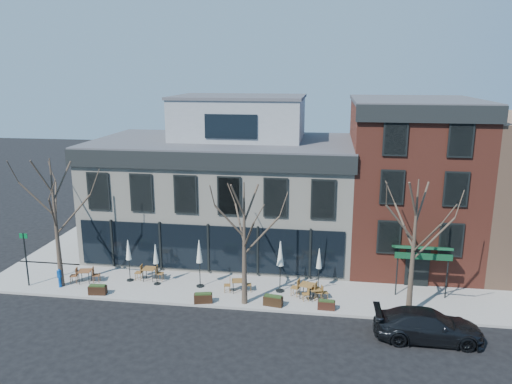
# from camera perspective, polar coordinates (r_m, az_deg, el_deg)

# --- Properties ---
(ground) EXTENTS (120.00, 120.00, 0.00)m
(ground) POSITION_cam_1_polar(r_m,az_deg,el_deg) (33.09, -5.35, -9.44)
(ground) COLOR black
(ground) RESTS_ON ground
(sidewalk_front) EXTENTS (33.50, 4.70, 0.15)m
(sidewalk_front) POSITION_cam_1_polar(r_m,az_deg,el_deg) (30.55, -0.28, -11.28)
(sidewalk_front) COLOR gray
(sidewalk_front) RESTS_ON ground
(sidewalk_side) EXTENTS (4.50, 12.00, 0.15)m
(sidewalk_side) POSITION_cam_1_polar(r_m,az_deg,el_deg) (42.16, -18.45, -4.83)
(sidewalk_side) COLOR gray
(sidewalk_side) RESTS_ON ground
(corner_building) EXTENTS (18.39, 10.39, 11.10)m
(corner_building) POSITION_cam_1_polar(r_m,az_deg,el_deg) (36.31, -3.52, 0.56)
(corner_building) COLOR beige
(corner_building) RESTS_ON ground
(red_brick_building) EXTENTS (8.20, 11.78, 11.18)m
(red_brick_building) POSITION_cam_1_polar(r_m,az_deg,el_deg) (35.70, 17.18, 1.23)
(red_brick_building) COLOR maroon
(red_brick_building) RESTS_ON ground
(tree_corner) EXTENTS (3.93, 3.98, 7.92)m
(tree_corner) POSITION_cam_1_polar(r_m,az_deg,el_deg) (31.97, -21.90, -3.15)
(tree_corner) COLOR #382B21
(tree_corner) RESTS_ON sidewalk_front
(tree_mid) EXTENTS (3.50, 3.55, 7.04)m
(tree_mid) POSITION_cam_1_polar(r_m,az_deg,el_deg) (27.57, -1.33, -5.76)
(tree_mid) COLOR #382B21
(tree_mid) RESTS_ON sidewalk_front
(tree_right) EXTENTS (3.72, 3.77, 7.48)m
(tree_right) POSITION_cam_1_polar(r_m,az_deg,el_deg) (27.52, 17.58, -5.97)
(tree_right) COLOR #382B21
(tree_right) RESTS_ON sidewalk_front
(sign_pole) EXTENTS (0.50, 0.10, 3.40)m
(sign_pole) POSITION_cam_1_polar(r_m,az_deg,el_deg) (33.43, -24.83, -6.65)
(sign_pole) COLOR black
(sign_pole) RESTS_ON sidewalk_front
(parked_sedan) EXTENTS (5.28, 2.18, 1.53)m
(parked_sedan) POSITION_cam_1_polar(r_m,az_deg,el_deg) (26.82, 19.06, -14.22)
(parked_sedan) COLOR black
(parked_sedan) RESTS_ON ground
(call_box) EXTENTS (0.24, 0.24, 1.19)m
(call_box) POSITION_cam_1_polar(r_m,az_deg,el_deg) (32.89, -21.55, -9.07)
(call_box) COLOR #0B4194
(call_box) RESTS_ON sidewalk_front
(cafe_set_0) EXTENTS (1.90, 0.88, 0.97)m
(cafe_set_0) POSITION_cam_1_polar(r_m,az_deg,el_deg) (33.08, -18.95, -8.95)
(cafe_set_0) COLOR brown
(cafe_set_0) RESTS_ON sidewalk_front
(cafe_set_1) EXTENTS (1.86, 0.77, 0.97)m
(cafe_set_1) POSITION_cam_1_polar(r_m,az_deg,el_deg) (32.37, -12.11, -8.99)
(cafe_set_1) COLOR brown
(cafe_set_1) RESTS_ON sidewalk_front
(cafe_set_3) EXTENTS (1.72, 0.79, 0.88)m
(cafe_set_3) POSITION_cam_1_polar(r_m,az_deg,el_deg) (30.16, -2.11, -10.52)
(cafe_set_3) COLOR brown
(cafe_set_3) RESTS_ON sidewalk_front
(cafe_set_4) EXTENTS (2.01, 1.00, 1.03)m
(cafe_set_4) POSITION_cam_1_polar(r_m,az_deg,el_deg) (29.51, 5.85, -11.00)
(cafe_set_4) COLOR brown
(cafe_set_4) RESTS_ON sidewalk_front
(cafe_set_5) EXTENTS (1.59, 0.88, 0.82)m
(cafe_set_5) POSITION_cam_1_polar(r_m,az_deg,el_deg) (29.37, 6.78, -11.38)
(cafe_set_5) COLOR brown
(cafe_set_5) RESTS_ON sidewalk_front
(umbrella_0) EXTENTS (0.43, 0.43, 2.69)m
(umbrella_0) POSITION_cam_1_polar(r_m,az_deg,el_deg) (32.06, -14.37, -6.67)
(umbrella_0) COLOR black
(umbrella_0) RESTS_ON sidewalk_front
(umbrella_1) EXTENTS (0.42, 0.42, 2.60)m
(umbrella_1) POSITION_cam_1_polar(r_m,az_deg,el_deg) (31.20, -11.39, -7.20)
(umbrella_1) COLOR black
(umbrella_1) RESTS_ON sidewalk_front
(umbrella_2) EXTENTS (0.48, 0.48, 3.00)m
(umbrella_2) POSITION_cam_1_polar(r_m,az_deg,el_deg) (30.37, -6.50, -7.04)
(umbrella_2) COLOR black
(umbrella_2) RESTS_ON sidewalk_front
(umbrella_3) EXTENTS (0.50, 0.50, 3.15)m
(umbrella_3) POSITION_cam_1_polar(r_m,az_deg,el_deg) (29.53, 2.80, -7.35)
(umbrella_3) COLOR black
(umbrella_3) RESTS_ON sidewalk_front
(umbrella_4) EXTENTS (0.42, 0.42, 2.62)m
(umbrella_4) POSITION_cam_1_polar(r_m,az_deg,el_deg) (30.11, 7.22, -7.79)
(umbrella_4) COLOR black
(umbrella_4) RESTS_ON sidewalk_front
(planter_0) EXTENTS (1.07, 0.51, 0.58)m
(planter_0) POSITION_cam_1_polar(r_m,az_deg,el_deg) (31.31, -17.64, -10.59)
(planter_0) COLOR black
(planter_0) RESTS_ON sidewalk_front
(planter_1) EXTENTS (1.10, 0.64, 0.58)m
(planter_1) POSITION_cam_1_polar(r_m,az_deg,el_deg) (29.06, -6.05, -11.95)
(planter_1) COLOR black
(planter_1) RESTS_ON sidewalk_front
(planter_2) EXTENTS (1.13, 0.60, 0.60)m
(planter_2) POSITION_cam_1_polar(r_m,az_deg,el_deg) (28.59, 1.97, -12.29)
(planter_2) COLOR black
(planter_2) RESTS_ON sidewalk_front
(planter_3) EXTENTS (0.97, 0.41, 0.54)m
(planter_3) POSITION_cam_1_polar(r_m,az_deg,el_deg) (28.45, 8.05, -12.65)
(planter_3) COLOR #321810
(planter_3) RESTS_ON sidewalk_front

